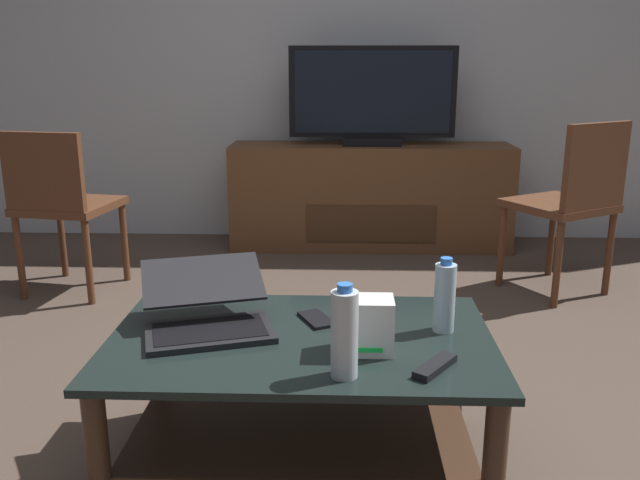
{
  "coord_description": "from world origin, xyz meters",
  "views": [
    {
      "loc": [
        0.05,
        -2.06,
        1.19
      ],
      "look_at": [
        -0.02,
        0.19,
        0.58
      ],
      "focal_mm": 37.24,
      "sensor_mm": 36.0,
      "label": 1
    }
  ],
  "objects": [
    {
      "name": "ground_plane",
      "position": [
        0.0,
        0.0,
        0.0
      ],
      "size": [
        7.68,
        7.68,
        0.0
      ],
      "primitive_type": "plane",
      "color": "#4C3D33"
    },
    {
      "name": "back_wall",
      "position": [
        0.0,
        2.49,
        1.4
      ],
      "size": [
        6.4,
        0.12,
        2.8
      ],
      "primitive_type": "cube",
      "color": "silver",
      "rests_on": "ground"
    },
    {
      "name": "coffee_table",
      "position": [
        -0.06,
        -0.31,
        0.29
      ],
      "size": [
        1.1,
        0.68,
        0.43
      ],
      "color": "black",
      "rests_on": "ground"
    },
    {
      "name": "media_cabinet",
      "position": [
        0.23,
        2.17,
        0.33
      ],
      "size": [
        1.79,
        0.41,
        0.67
      ],
      "color": "brown",
      "rests_on": "ground"
    },
    {
      "name": "television",
      "position": [
        0.23,
        2.15,
        0.96
      ],
      "size": [
        1.04,
        0.2,
        0.61
      ],
      "color": "black",
      "rests_on": "media_cabinet"
    },
    {
      "name": "dining_chair",
      "position": [
        1.21,
        1.26,
        0.52
      ],
      "size": [
        0.61,
        0.61,
        0.9
      ],
      "color": "#59331E",
      "rests_on": "ground"
    },
    {
      "name": "side_chair",
      "position": [
        -1.38,
        1.18,
        0.5
      ],
      "size": [
        0.5,
        0.5,
        0.86
      ],
      "color": "#59331E",
      "rests_on": "ground"
    },
    {
      "name": "laptop",
      "position": [
        -0.34,
        -0.26,
        0.48
      ],
      "size": [
        0.45,
        0.46,
        0.17
      ],
      "color": "black",
      "rests_on": "coffee_table"
    },
    {
      "name": "router_box",
      "position": [
        0.12,
        -0.4,
        0.5
      ],
      "size": [
        0.15,
        0.11,
        0.15
      ],
      "color": "white",
      "rests_on": "coffee_table"
    },
    {
      "name": "water_bottle_near",
      "position": [
        0.06,
        -0.55,
        0.54
      ],
      "size": [
        0.07,
        0.07,
        0.24
      ],
      "color": "silver",
      "rests_on": "coffee_table"
    },
    {
      "name": "water_bottle_far",
      "position": [
        0.35,
        -0.25,
        0.53
      ],
      "size": [
        0.06,
        0.06,
        0.22
      ],
      "color": "silver",
      "rests_on": "coffee_table"
    },
    {
      "name": "cell_phone",
      "position": [
        -0.02,
        -0.19,
        0.43
      ],
      "size": [
        0.12,
        0.16,
        0.01
      ],
      "primitive_type": "cube",
      "rotation": [
        0.0,
        0.0,
        0.46
      ],
      "color": "black",
      "rests_on": "coffee_table"
    },
    {
      "name": "tv_remote",
      "position": [
        0.14,
        -0.08,
        0.44
      ],
      "size": [
        0.11,
        0.16,
        0.02
      ],
      "primitive_type": "cube",
      "rotation": [
        0.0,
        0.0,
        -0.46
      ],
      "color": "black",
      "rests_on": "coffee_table"
    },
    {
      "name": "soundbar_remote",
      "position": [
        0.29,
        -0.51,
        0.44
      ],
      "size": [
        0.13,
        0.16,
        0.02
      ],
      "primitive_type": "cube",
      "rotation": [
        0.0,
        0.0,
        -0.63
      ],
      "color": "black",
      "rests_on": "coffee_table"
    }
  ]
}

